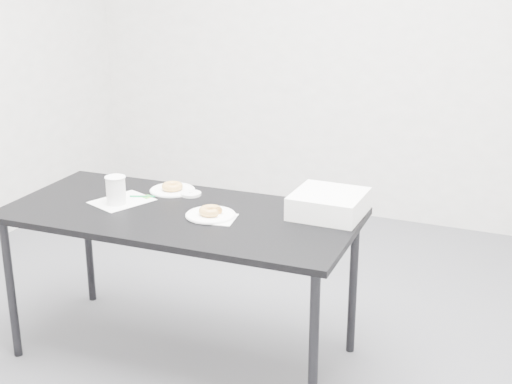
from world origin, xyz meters
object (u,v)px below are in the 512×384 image
at_px(coffee_cup, 116,190).
at_px(plate_near, 211,215).
at_px(scorecard, 122,201).
at_px(plate_far, 172,190).
at_px(donut_near, 211,211).
at_px(pen, 142,196).
at_px(donut_far, 172,186).
at_px(table, 181,223).
at_px(bakery_box, 329,204).

bearing_deg(coffee_cup, plate_near, 3.42).
bearing_deg(scorecard, plate_near, 19.75).
distance_m(plate_near, plate_far, 0.40).
distance_m(scorecard, donut_near, 0.46).
bearing_deg(donut_near, pen, 166.58).
bearing_deg(coffee_cup, donut_far, 62.74).
bearing_deg(donut_near, coffee_cup, -176.58).
relative_size(donut_near, coffee_cup, 0.78).
distance_m(plate_near, donut_far, 0.40).
xyz_separation_m(table, donut_far, (-0.18, 0.24, 0.08)).
relative_size(table, plate_near, 7.25).
relative_size(donut_near, donut_far, 1.01).
relative_size(scorecard, bakery_box, 0.85).
xyz_separation_m(scorecard, plate_far, (0.14, 0.22, 0.00)).
xyz_separation_m(pen, plate_far, (0.08, 0.14, -0.00)).
relative_size(table, donut_near, 15.44).
xyz_separation_m(table, pen, (-0.25, 0.10, 0.06)).
bearing_deg(coffee_cup, scorecard, 89.31).
height_order(pen, donut_far, donut_far).
bearing_deg(plate_near, donut_far, 143.77).
distance_m(table, plate_near, 0.16).
height_order(scorecard, donut_near, donut_near).
xyz_separation_m(plate_near, plate_far, (-0.32, 0.24, -0.00)).
distance_m(scorecard, plate_near, 0.46).
distance_m(table, donut_near, 0.17).
bearing_deg(bakery_box, pen, -171.38).
distance_m(plate_far, donut_far, 0.02).
height_order(donut_far, coffee_cup, coffee_cup).
relative_size(table, pen, 13.34).
relative_size(donut_near, plate_far, 0.47).
distance_m(pen, bakery_box, 0.87).
height_order(donut_near, coffee_cup, coffee_cup).
relative_size(plate_far, donut_far, 2.13).
height_order(table, donut_near, donut_near).
xyz_separation_m(table, plate_far, (-0.18, 0.24, 0.06)).
distance_m(pen, plate_far, 0.16).
relative_size(pen, coffee_cup, 0.90).
bearing_deg(donut_near, table, -179.33).
bearing_deg(table, bakery_box, 18.36).
bearing_deg(plate_far, pen, -119.06).
bearing_deg(pen, plate_far, 39.46).
relative_size(scorecard, pen, 2.15).
xyz_separation_m(scorecard, donut_near, (0.46, -0.01, 0.02)).
height_order(plate_near, plate_far, plate_near).
xyz_separation_m(donut_near, plate_far, (-0.32, 0.24, -0.02)).
bearing_deg(scorecard, pen, 76.47).
bearing_deg(donut_far, donut_near, -36.23).
distance_m(donut_far, bakery_box, 0.78).
bearing_deg(table, scorecard, 175.25).
distance_m(donut_far, coffee_cup, 0.30).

